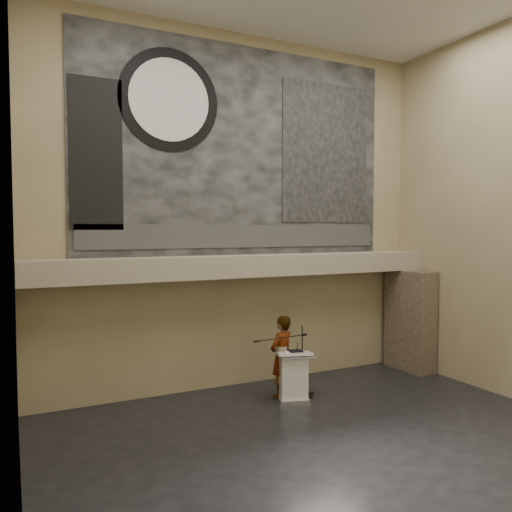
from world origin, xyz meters
TOP-DOWN VIEW (x-y plane):
  - floor at (0.00, 0.00)m, footprint 10.00×10.00m
  - wall_back at (0.00, 4.00)m, footprint 10.00×0.02m
  - wall_left at (-5.00, 0.00)m, footprint 0.02×8.00m
  - soffit at (0.00, 3.60)m, footprint 10.00×0.80m
  - sprinkler_left at (-1.60, 3.55)m, footprint 0.04×0.04m
  - sprinkler_right at (1.90, 3.55)m, footprint 0.04×0.04m
  - banner at (0.00, 3.97)m, footprint 8.00×0.05m
  - banner_text_strip at (0.00, 3.93)m, footprint 7.76×0.02m
  - banner_clock_rim at (-1.80, 3.93)m, footprint 2.30×0.02m
  - banner_clock_face at (-1.80, 3.91)m, footprint 1.84×0.02m
  - banner_building_print at (2.40, 3.93)m, footprint 2.60×0.02m
  - banner_brick_print at (-3.40, 3.93)m, footprint 1.10×0.02m
  - stone_pier at (4.65, 3.15)m, footprint 0.60×1.40m
  - lectern at (0.50, 2.34)m, footprint 0.88×0.74m
  - binder at (0.55, 2.33)m, footprint 0.30×0.26m
  - papers at (0.42, 2.30)m, footprint 0.31×0.36m
  - speaker_person at (0.40, 2.69)m, footprint 0.80×0.68m
  - mic_stand at (0.81, 2.55)m, footprint 1.55×0.52m

SIDE VIEW (x-z plane):
  - floor at x=0.00m, z-range 0.00..0.00m
  - mic_stand at x=0.81m, z-range -0.57..1.05m
  - lectern at x=0.50m, z-range -0.02..1.12m
  - speaker_person at x=0.40m, z-range 0.00..1.86m
  - papers at x=0.42m, z-range 1.10..1.10m
  - binder at x=0.55m, z-range 1.10..1.14m
  - stone_pier at x=4.65m, z-range 0.00..2.70m
  - sprinkler_left at x=-1.60m, z-range 2.64..2.70m
  - sprinkler_right at x=1.90m, z-range 2.64..2.70m
  - soffit at x=0.00m, z-range 2.70..3.20m
  - banner_text_strip at x=0.00m, z-range 3.38..3.93m
  - wall_back at x=0.00m, z-range 0.00..8.50m
  - wall_left at x=-5.00m, z-range 0.00..8.50m
  - banner_brick_print at x=-3.40m, z-range 3.80..7.00m
  - banner at x=0.00m, z-range 3.20..8.20m
  - banner_building_print at x=2.40m, z-range 4.00..7.60m
  - banner_clock_rim at x=-1.80m, z-range 5.55..7.85m
  - banner_clock_face at x=-1.80m, z-range 5.78..7.62m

